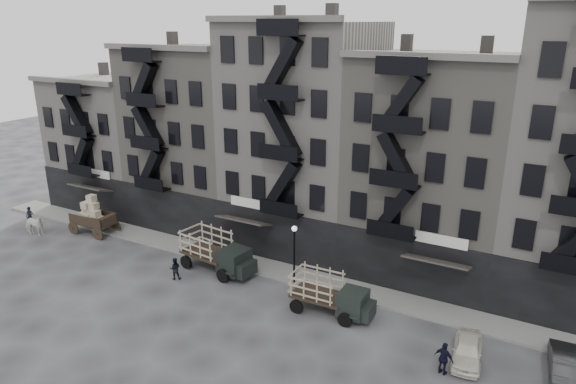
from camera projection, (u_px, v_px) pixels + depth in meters
The scene contains 16 objects.
ground at pixel (236, 290), 34.20m from camera, with size 140.00×140.00×0.00m, color #38383A.
sidewalk at pixel (265, 267), 37.30m from camera, with size 55.00×2.50×0.15m, color slate.
building_west at pixel (120, 141), 49.60m from camera, with size 10.00×11.35×13.20m.
building_midwest at pixel (202, 137), 44.55m from camera, with size 10.00×11.35×16.20m.
building_center at pixel (304, 137), 39.66m from camera, with size 10.00×11.35×18.20m.
building_mideast at pixel (433, 167), 35.41m from camera, with size 10.00×11.35×16.20m.
lamp_post at pixel (294, 247), 34.11m from camera, with size 0.36×0.36×4.28m.
horse at pixel (33, 225), 42.68m from camera, with size 0.98×2.16×1.82m, color silver.
wagon at pixel (92, 212), 42.91m from camera, with size 3.93×2.22×3.26m.
stake_truck_west at pixel (216, 249), 36.44m from camera, with size 5.96×2.96×2.88m.
stake_truck_east at pixel (330, 292), 31.12m from camera, with size 5.15×2.22×2.56m.
car_east at pixel (467, 350), 26.96m from camera, with size 1.48×3.67×1.25m, color silver.
car_far at pixel (567, 365), 25.67m from camera, with size 1.53×4.38×1.44m, color #242426.
pedestrian_west at pixel (30, 216), 44.69m from camera, with size 0.63×0.42×1.74m, color black.
pedestrian_mid at pixel (175, 269), 35.45m from camera, with size 0.77×0.60×1.59m, color black.
policeman at pixel (444, 359), 25.86m from camera, with size 1.05×0.44×1.80m, color black.
Camera 1 is at (17.67, -24.91, 17.10)m, focal length 32.00 mm.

